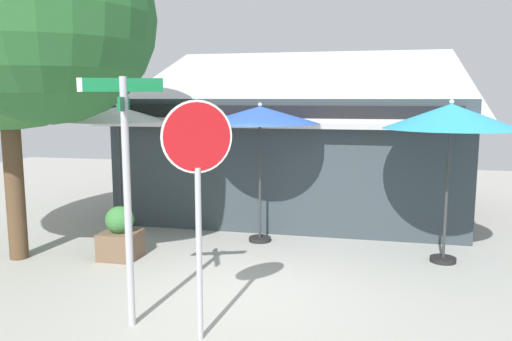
{
  "coord_description": "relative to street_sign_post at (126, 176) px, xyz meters",
  "views": [
    {
      "loc": [
        1.91,
        -7.07,
        2.83
      ],
      "look_at": [
        0.05,
        1.2,
        1.6
      ],
      "focal_mm": 35.17,
      "sensor_mm": 36.0,
      "label": 1
    }
  ],
  "objects": [
    {
      "name": "patio_umbrella_teal_right",
      "position": [
        4.17,
        3.45,
        0.6
      ],
      "size": [
        2.24,
        2.24,
        2.81
      ],
      "color": "black",
      "rests_on": "ground"
    },
    {
      "name": "shade_tree",
      "position": [
        -2.83,
        1.85,
        2.47
      ],
      "size": [
        5.1,
        4.46,
        6.74
      ],
      "color": "brown",
      "rests_on": "ground"
    },
    {
      "name": "cafe_building",
      "position": [
        1.08,
        7.27,
        -0.4
      ],
      "size": [
        8.05,
        5.95,
        4.22
      ],
      "color": "#333D42",
      "rests_on": "ground"
    },
    {
      "name": "patio_umbrella_ivory_left",
      "position": [
        -2.33,
        4.24,
        0.57
      ],
      "size": [
        2.22,
        2.22,
        2.72
      ],
      "color": "black",
      "rests_on": "ground"
    },
    {
      "name": "street_sign_post",
      "position": [
        0.0,
        0.0,
        0.0
      ],
      "size": [
        0.93,
        0.88,
        3.08
      ],
      "color": "#A8AAB2",
      "rests_on": "ground"
    },
    {
      "name": "sidewalk_planter",
      "position": [
        -1.4,
        2.41,
        -1.48
      ],
      "size": [
        0.64,
        0.64,
        0.95
      ],
      "color": "brown",
      "rests_on": "ground"
    },
    {
      "name": "ground_plane",
      "position": [
        0.93,
        1.6,
        -1.95
      ],
      "size": [
        28.0,
        28.0,
        0.1
      ],
      "primitive_type": "cube",
      "color": "#9E9B93"
    },
    {
      "name": "patio_umbrella_royal_blue_center",
      "position": [
        0.79,
        4.0,
        0.58
      ],
      "size": [
        2.31,
        2.31,
        2.74
      ],
      "color": "black",
      "rests_on": "ground"
    },
    {
      "name": "stop_sign",
      "position": [
        0.97,
        -0.16,
        0.08
      ],
      "size": [
        0.69,
        0.48,
        2.81
      ],
      "color": "#A8AAB2",
      "rests_on": "ground"
    }
  ]
}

